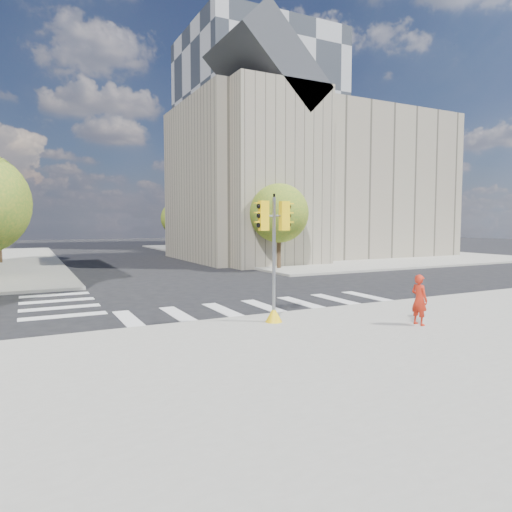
# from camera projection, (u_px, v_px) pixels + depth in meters

# --- Properties ---
(ground) EXTENTS (160.00, 160.00, 0.00)m
(ground) POSITION_uv_depth(u_px,v_px,m) (244.00, 299.00, 20.37)
(ground) COLOR black
(ground) RESTS_ON ground
(sidewalk_near) EXTENTS (30.00, 14.00, 0.15)m
(sidewalk_near) POSITION_uv_depth(u_px,v_px,m) (447.00, 366.00, 10.58)
(sidewalk_near) COLOR gray
(sidewalk_near) RESTS_ON ground
(sidewalk_far_right) EXTENTS (28.00, 40.00, 0.15)m
(sidewalk_far_right) POSITION_uv_depth(u_px,v_px,m) (304.00, 251.00, 52.51)
(sidewalk_far_right) COLOR gray
(sidewalk_far_right) RESTS_ON ground
(civic_building) EXTENTS (26.00, 16.00, 19.39)m
(civic_building) POSITION_uv_depth(u_px,v_px,m) (305.00, 182.00, 43.87)
(civic_building) COLOR gray
(civic_building) RESTS_ON ground
(office_tower) EXTENTS (20.00, 18.00, 30.00)m
(office_tower) POSITION_uv_depth(u_px,v_px,m) (257.00, 143.00, 66.54)
(office_tower) COLOR #9EA0A3
(office_tower) RESTS_ON ground
(tree_re_near) EXTENTS (4.20, 4.20, 6.16)m
(tree_re_near) POSITION_uv_depth(u_px,v_px,m) (279.00, 213.00, 32.35)
(tree_re_near) COLOR #382616
(tree_re_near) RESTS_ON ground
(tree_re_mid) EXTENTS (4.60, 4.60, 6.66)m
(tree_re_mid) POSITION_uv_depth(u_px,v_px,m) (216.00, 212.00, 43.00)
(tree_re_mid) COLOR #382616
(tree_re_mid) RESTS_ON ground
(tree_re_far) EXTENTS (4.00, 4.00, 5.88)m
(tree_re_far) POSITION_uv_depth(u_px,v_px,m) (178.00, 218.00, 53.71)
(tree_re_far) COLOR #382616
(tree_re_far) RESTS_ON ground
(lamp_near) EXTENTS (0.35, 0.18, 8.11)m
(lamp_near) POSITION_uv_depth(u_px,v_px,m) (259.00, 207.00, 36.09)
(lamp_near) COLOR black
(lamp_near) RESTS_ON sidewalk_far_right
(lamp_far) EXTENTS (0.35, 0.18, 8.11)m
(lamp_far) POSITION_uv_depth(u_px,v_px,m) (199.00, 211.00, 48.54)
(lamp_far) COLOR black
(lamp_far) RESTS_ON sidewalk_far_right
(traffic_signal) EXTENTS (1.06, 0.56, 4.18)m
(traffic_signal) POSITION_uv_depth(u_px,v_px,m) (274.00, 269.00, 14.81)
(traffic_signal) COLOR yellow
(traffic_signal) RESTS_ON sidewalk_near
(photographer) EXTENTS (0.41, 0.60, 1.61)m
(photographer) POSITION_uv_depth(u_px,v_px,m) (419.00, 300.00, 14.44)
(photographer) COLOR red
(photographer) RESTS_ON sidewalk_near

